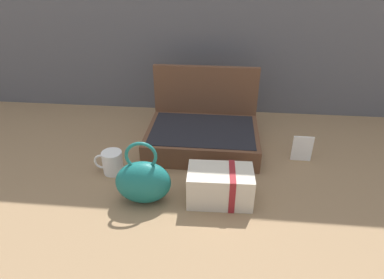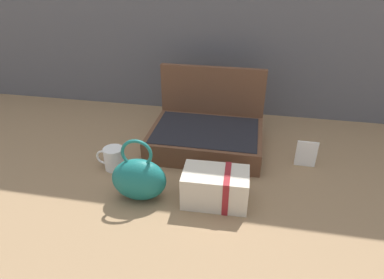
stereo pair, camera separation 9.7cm
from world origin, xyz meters
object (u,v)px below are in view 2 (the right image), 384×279
(cream_toiletry_bag, at_px, (216,187))
(coffee_mug, at_px, (113,158))
(open_suitcase, at_px, (207,132))
(teal_pouch_handbag, at_px, (139,179))
(info_card_left, at_px, (306,154))

(cream_toiletry_bag, xyz_separation_m, coffee_mug, (-0.42, 0.13, -0.02))
(open_suitcase, distance_m, teal_pouch_handbag, 0.43)
(teal_pouch_handbag, relative_size, info_card_left, 2.12)
(cream_toiletry_bag, xyz_separation_m, info_card_left, (0.32, 0.28, -0.00))
(open_suitcase, relative_size, cream_toiletry_bag, 2.10)
(teal_pouch_handbag, xyz_separation_m, cream_toiletry_bag, (0.26, 0.03, -0.02))
(cream_toiletry_bag, relative_size, info_card_left, 2.01)
(open_suitcase, height_order, coffee_mug, open_suitcase)
(open_suitcase, distance_m, cream_toiletry_bag, 0.38)
(teal_pouch_handbag, bearing_deg, info_card_left, 28.40)
(coffee_mug, bearing_deg, open_suitcase, 35.57)
(coffee_mug, relative_size, info_card_left, 1.02)
(cream_toiletry_bag, bearing_deg, coffee_mug, 163.39)
(open_suitcase, relative_size, info_card_left, 4.23)
(open_suitcase, bearing_deg, cream_toiletry_bag, -76.64)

